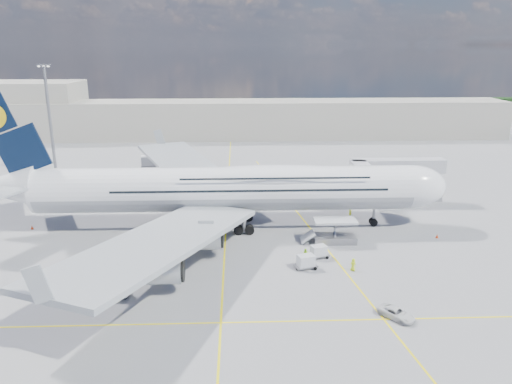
{
  "coord_description": "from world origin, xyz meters",
  "views": [
    {
      "loc": [
        1.99,
        -68.85,
        29.5
      ],
      "look_at": [
        4.99,
        8.0,
        6.76
      ],
      "focal_mm": 35.0,
      "sensor_mm": 36.0,
      "label": 1
    }
  ],
  "objects_px": {
    "airliner": "(227,188)",
    "dolly_back": "(91,277)",
    "dolly_row_b": "(115,288)",
    "service_van": "(396,313)",
    "crew_tug": "(151,266)",
    "cone_wing_left_inner": "(184,211)",
    "baggage_tug": "(136,255)",
    "cone_wing_right_inner": "(146,260)",
    "cone_nose": "(437,236)",
    "cargo_loader": "(333,234)",
    "catering_truck_inner": "(140,196)",
    "jet_bridge": "(385,171)",
    "cone_wing_left_outer": "(137,182)",
    "dolly_row_a": "(61,281)",
    "crew_wing": "(182,253)",
    "crew_loader": "(306,254)",
    "dolly_nose_near": "(306,261)",
    "catering_truck_outer": "(155,165)",
    "light_mast": "(50,120)",
    "crew_van": "(353,265)",
    "crew_nose": "(350,212)",
    "dolly_row_c": "(153,247)",
    "cone_wing_right_outer": "(82,285)",
    "dolly_nose_far": "(319,251)",
    "cone_tail": "(32,227)"
  },
  "relations": [
    {
      "from": "airliner",
      "to": "dolly_back",
      "type": "bearing_deg",
      "value": -132.81
    },
    {
      "from": "dolly_row_b",
      "to": "service_van",
      "type": "height_order",
      "value": "dolly_row_b"
    },
    {
      "from": "crew_tug",
      "to": "cone_wing_left_inner",
      "type": "bearing_deg",
      "value": 83.37
    },
    {
      "from": "baggage_tug",
      "to": "cone_wing_right_inner",
      "type": "distance_m",
      "value": 1.52
    },
    {
      "from": "dolly_row_b",
      "to": "cone_nose",
      "type": "bearing_deg",
      "value": 29.77
    },
    {
      "from": "cargo_loader",
      "to": "catering_truck_inner",
      "type": "distance_m",
      "value": 38.63
    },
    {
      "from": "jet_bridge",
      "to": "cone_wing_left_outer",
      "type": "xyz_separation_m",
      "value": [
        -50.01,
        17.47,
        -6.55
      ]
    },
    {
      "from": "dolly_row_a",
      "to": "crew_wing",
      "type": "xyz_separation_m",
      "value": [
        14.29,
        8.6,
        -0.22
      ]
    },
    {
      "from": "cone_wing_left_outer",
      "to": "jet_bridge",
      "type": "bearing_deg",
      "value": -19.26
    },
    {
      "from": "crew_loader",
      "to": "cone_wing_left_outer",
      "type": "bearing_deg",
      "value": 153.57
    },
    {
      "from": "dolly_nose_near",
      "to": "cone_wing_right_inner",
      "type": "bearing_deg",
      "value": 154.43
    },
    {
      "from": "dolly_row_a",
      "to": "catering_truck_outer",
      "type": "xyz_separation_m",
      "value": [
        2.81,
        58.8,
        0.95
      ]
    },
    {
      "from": "airliner",
      "to": "cone_wing_left_outer",
      "type": "bearing_deg",
      "value": 125.76
    },
    {
      "from": "crew_tug",
      "to": "dolly_back",
      "type": "bearing_deg",
      "value": -166.62
    },
    {
      "from": "light_mast",
      "to": "dolly_row_a",
      "type": "distance_m",
      "value": 60.63
    },
    {
      "from": "cargo_loader",
      "to": "cone_wing_left_inner",
      "type": "relative_size",
      "value": 14.92
    },
    {
      "from": "cargo_loader",
      "to": "catering_truck_outer",
      "type": "bearing_deg",
      "value": 127.41
    },
    {
      "from": "crew_loader",
      "to": "cone_wing_right_inner",
      "type": "distance_m",
      "value": 22.74
    },
    {
      "from": "crew_van",
      "to": "cone_nose",
      "type": "xyz_separation_m",
      "value": [
        16.09,
        11.4,
        -0.6
      ]
    },
    {
      "from": "crew_nose",
      "to": "crew_loader",
      "type": "relative_size",
      "value": 1.05
    },
    {
      "from": "airliner",
      "to": "dolly_nose_near",
      "type": "xyz_separation_m",
      "value": [
        11.01,
        -16.45,
        -5.83
      ]
    },
    {
      "from": "airliner",
      "to": "cone_wing_right_inner",
      "type": "relative_size",
      "value": 161.64
    },
    {
      "from": "service_van",
      "to": "catering_truck_outer",
      "type": "bearing_deg",
      "value": 80.39
    },
    {
      "from": "dolly_row_c",
      "to": "cone_wing_right_outer",
      "type": "height_order",
      "value": "cone_wing_right_outer"
    },
    {
      "from": "dolly_nose_near",
      "to": "jet_bridge",
      "type": "bearing_deg",
      "value": 38.59
    },
    {
      "from": "catering_truck_inner",
      "to": "crew_nose",
      "type": "bearing_deg",
      "value": -29.22
    },
    {
      "from": "dolly_row_b",
      "to": "cone_wing_right_outer",
      "type": "relative_size",
      "value": 5.72
    },
    {
      "from": "dolly_nose_far",
      "to": "dolly_row_b",
      "type": "bearing_deg",
      "value": -175.76
    },
    {
      "from": "crew_van",
      "to": "crew_nose",
      "type": "bearing_deg",
      "value": -59.7
    },
    {
      "from": "cone_wing_left_outer",
      "to": "crew_van",
      "type": "bearing_deg",
      "value": -50.51
    },
    {
      "from": "dolly_nose_far",
      "to": "cone_nose",
      "type": "xyz_separation_m",
      "value": [
        20.07,
        6.87,
        -0.69
      ]
    },
    {
      "from": "airliner",
      "to": "cone_nose",
      "type": "distance_m",
      "value": 34.58
    },
    {
      "from": "jet_bridge",
      "to": "crew_wing",
      "type": "xyz_separation_m",
      "value": [
        -35.83,
        -23.36,
        -6.07
      ]
    },
    {
      "from": "cargo_loader",
      "to": "crew_nose",
      "type": "relative_size",
      "value": 4.9
    },
    {
      "from": "dolly_row_c",
      "to": "cone_wing_left_outer",
      "type": "bearing_deg",
      "value": 81.88
    },
    {
      "from": "catering_truck_inner",
      "to": "cone_wing_right_outer",
      "type": "relative_size",
      "value": 11.8
    },
    {
      "from": "dolly_row_a",
      "to": "service_van",
      "type": "distance_m",
      "value": 40.94
    },
    {
      "from": "cargo_loader",
      "to": "cone_wing_right_inner",
      "type": "distance_m",
      "value": 28.59
    },
    {
      "from": "crew_tug",
      "to": "crew_nose",
      "type": "bearing_deg",
      "value": 31.61
    },
    {
      "from": "airliner",
      "to": "cone_wing_right_inner",
      "type": "xyz_separation_m",
      "value": [
        -11.36,
        -13.21,
        -6.63
      ]
    },
    {
      "from": "dolly_back",
      "to": "jet_bridge",
      "type": "bearing_deg",
      "value": 46.62
    },
    {
      "from": "airliner",
      "to": "cone_wing_left_outer",
      "type": "xyz_separation_m",
      "value": [
        -20.46,
        28.41,
        -6.57
      ]
    },
    {
      "from": "dolly_nose_far",
      "to": "crew_van",
      "type": "height_order",
      "value": "dolly_nose_far"
    },
    {
      "from": "catering_truck_outer",
      "to": "cone_wing_left_outer",
      "type": "distance_m",
      "value": 9.88
    },
    {
      "from": "dolly_nose_near",
      "to": "baggage_tug",
      "type": "distance_m",
      "value": 24.03
    },
    {
      "from": "jet_bridge",
      "to": "crew_wing",
      "type": "bearing_deg",
      "value": -146.9
    },
    {
      "from": "dolly_nose_near",
      "to": "crew_van",
      "type": "bearing_deg",
      "value": -26.29
    },
    {
      "from": "dolly_row_c",
      "to": "cone_wing_right_outer",
      "type": "relative_size",
      "value": 4.82
    },
    {
      "from": "catering_truck_inner",
      "to": "baggage_tug",
      "type": "bearing_deg",
      "value": -98.55
    },
    {
      "from": "cone_wing_right_inner",
      "to": "cone_tail",
      "type": "distance_m",
      "value": 25.21
    }
  ]
}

